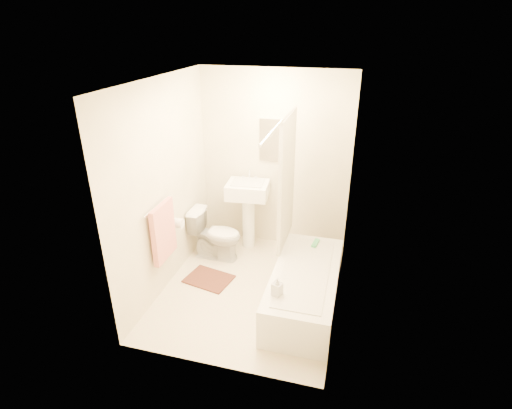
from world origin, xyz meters
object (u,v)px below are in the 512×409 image
(sink, at_px, (248,213))
(bath_mat, at_px, (209,279))
(toilet, at_px, (216,235))
(bathtub, at_px, (305,288))
(soap_bottle, at_px, (277,287))

(sink, bearing_deg, bath_mat, -110.87)
(toilet, distance_m, bath_mat, 0.63)
(sink, height_order, bath_mat, sink)
(bathtub, bearing_deg, toilet, 151.75)
(toilet, xyz_separation_m, bathtub, (1.29, -0.70, -0.11))
(bath_mat, height_order, soap_bottle, soap_bottle)
(toilet, relative_size, sink, 0.64)
(sink, height_order, soap_bottle, sink)
(sink, relative_size, bath_mat, 1.95)
(soap_bottle, bearing_deg, bath_mat, 147.02)
(sink, xyz_separation_m, bathtub, (0.96, -1.06, -0.31))
(toilet, distance_m, sink, 0.54)
(bathtub, relative_size, bath_mat, 2.90)
(soap_bottle, bearing_deg, toilet, 132.57)
(toilet, height_order, sink, sink)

